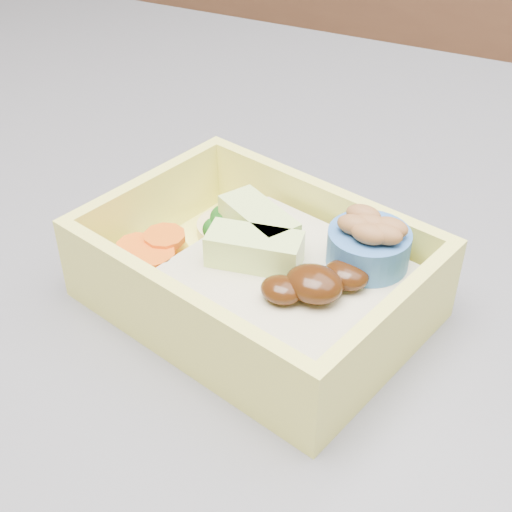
% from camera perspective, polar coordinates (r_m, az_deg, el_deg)
% --- Properties ---
extents(bento_box, '(0.20, 0.16, 0.06)m').
position_cam_1_polar(bento_box, '(0.38, 0.79, -1.56)').
color(bento_box, '#F6F265').
rests_on(bento_box, island).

